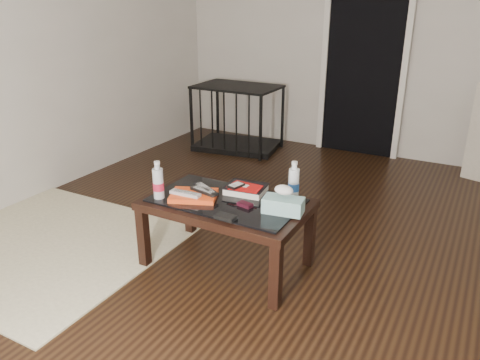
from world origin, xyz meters
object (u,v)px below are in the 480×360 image
(tissue_box, at_px, (283,205))
(water_bottle_right, at_px, (294,180))
(pet_crate, at_px, (237,128))
(water_bottle_left, at_px, (158,180))
(textbook, at_px, (246,189))
(coffee_table, at_px, (226,209))

(tissue_box, bearing_deg, water_bottle_right, 88.82)
(tissue_box, bearing_deg, pet_crate, 115.95)
(water_bottle_left, bearing_deg, water_bottle_right, 28.33)
(textbook, bearing_deg, water_bottle_left, -149.66)
(textbook, relative_size, water_bottle_right, 1.05)
(pet_crate, height_order, water_bottle_right, pet_crate)
(water_bottle_left, xyz_separation_m, tissue_box, (0.76, 0.17, -0.07))
(pet_crate, distance_m, tissue_box, 2.72)
(coffee_table, xyz_separation_m, tissue_box, (0.38, -0.00, 0.11))
(coffee_table, bearing_deg, tissue_box, -0.28)
(water_bottle_right, bearing_deg, pet_crate, 126.90)
(water_bottle_left, bearing_deg, tissue_box, 12.92)
(water_bottle_left, height_order, water_bottle_right, same)
(textbook, xyz_separation_m, water_bottle_left, (-0.43, -0.33, 0.10))
(pet_crate, relative_size, water_bottle_left, 4.14)
(water_bottle_right, bearing_deg, tissue_box, -82.53)
(pet_crate, bearing_deg, coffee_table, -71.75)
(pet_crate, distance_m, water_bottle_right, 2.54)
(water_bottle_right, relative_size, tissue_box, 1.03)
(coffee_table, height_order, tissue_box, tissue_box)
(textbook, xyz_separation_m, water_bottle_right, (0.30, 0.06, 0.10))
(pet_crate, relative_size, water_bottle_right, 4.14)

